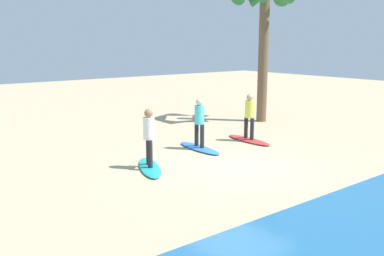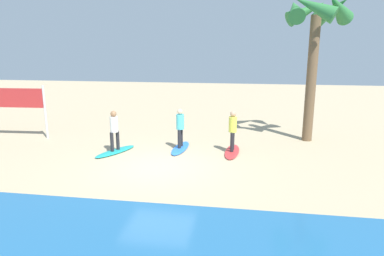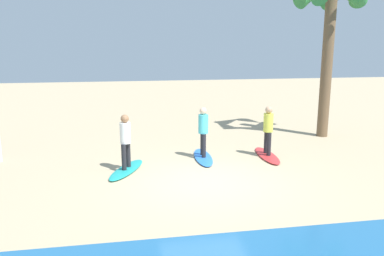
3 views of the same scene
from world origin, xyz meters
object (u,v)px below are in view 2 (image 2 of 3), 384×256
at_px(surfer_red, 233,128).
at_px(surfboard_blue, 180,148).
at_px(surfer_teal, 114,128).
at_px(palm_tree, 316,23).
at_px(surfer_blue, 180,125).
at_px(surfboard_teal, 115,151).
at_px(surfboard_red, 232,152).

bearing_deg(surfer_red, surfboard_blue, -4.38).
xyz_separation_m(surfer_red, surfboard_blue, (2.18, -0.17, -0.99)).
xyz_separation_m(surfboard_blue, surfer_teal, (2.54, 0.88, 0.99)).
distance_m(surfer_teal, palm_tree, 9.61).
bearing_deg(surfer_blue, surfer_red, 175.62).
relative_size(surfer_teal, palm_tree, 0.25).
distance_m(surfboard_teal, palm_tree, 10.08).
relative_size(surfboard_red, surfboard_teal, 1.00).
bearing_deg(surfboard_teal, palm_tree, 136.16).
distance_m(surfboard_red, surfboard_teal, 4.77).
bearing_deg(surfboard_red, surfer_teal, -78.38).
height_order(surfboard_red, surfer_blue, surfer_blue).
distance_m(surfboard_blue, surfboard_teal, 2.69).
bearing_deg(surfboard_red, surfer_blue, -91.36).
relative_size(surfboard_blue, surfboard_teal, 1.00).
height_order(surfer_red, surfboard_teal, surfer_red).
height_order(surfboard_blue, surfer_teal, surfer_teal).
bearing_deg(surfboard_teal, surfer_blue, 133.63).
bearing_deg(surfer_red, surfer_teal, 8.61).
distance_m(surfboard_blue, surfer_blue, 0.99).
xyz_separation_m(surfboard_teal, surfer_teal, (0.00, 0.00, 0.99)).
bearing_deg(surfer_teal, surfboard_red, -171.39).
distance_m(surfer_blue, palm_tree, 7.29).
xyz_separation_m(surfboard_red, surfer_blue, (2.18, -0.17, 0.99)).
bearing_deg(surfboard_blue, palm_tree, 116.20).
bearing_deg(surfer_red, surfboard_teal, 8.61).
bearing_deg(palm_tree, surfboard_red, 36.76).
bearing_deg(palm_tree, surfer_teal, 21.69).
distance_m(surfer_red, surfer_teal, 4.77).
height_order(surfer_blue, palm_tree, palm_tree).
distance_m(surfboard_red, surfer_red, 0.99).
xyz_separation_m(surfboard_blue, surfboard_teal, (2.54, 0.88, 0.00)).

